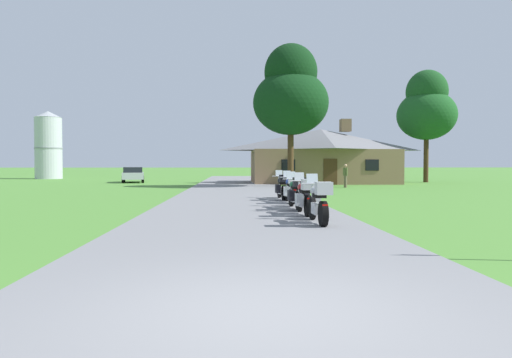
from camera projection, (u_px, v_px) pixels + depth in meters
ground_plane at (239, 194)px, 24.69m from camera, size 500.00×500.00×0.00m
asphalt_driveway at (239, 196)px, 22.69m from camera, size 6.40×80.00×0.06m
motorcycle_silver_nearest_to_camera at (319, 202)px, 11.90m from camera, size 0.66×2.08×1.30m
motorcycle_red_second_in_row at (305, 197)px, 13.97m from camera, size 0.74×2.08×1.30m
motorcycle_green_third_in_row at (296, 193)px, 15.89m from camera, size 0.77×2.08×1.30m
motorcycle_blue_fourth_in_row at (291, 189)px, 18.40m from camera, size 0.77×2.08×1.30m
motorcycle_black_farthest_in_row at (282, 187)px, 20.21m from camera, size 0.75×2.08×1.30m
stone_lodge at (321, 155)px, 40.14m from camera, size 12.88×8.27×5.67m
bystander_olive_shirt_near_lodge at (345, 174)px, 32.06m from camera, size 0.28×0.54×1.67m
tree_right_of_lodge at (427, 108)px, 41.58m from camera, size 5.34×5.34×10.32m
tree_by_lodge_front at (291, 94)px, 32.57m from camera, size 5.45×5.45×10.31m
metal_silo_distant at (48, 145)px, 51.97m from camera, size 3.05×3.05×7.77m
parked_silver_suv_far_left at (133, 174)px, 41.27m from camera, size 2.72×4.88×1.40m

